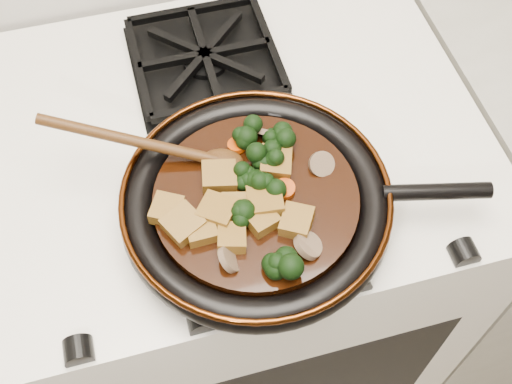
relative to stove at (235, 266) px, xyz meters
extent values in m
cube|color=white|center=(0.00, 0.00, 0.00)|extent=(0.76, 0.60, 0.90)
cylinder|color=black|center=(0.00, -0.16, 0.48)|extent=(0.32, 0.32, 0.01)
torus|color=black|center=(0.00, -0.16, 0.49)|extent=(0.35, 0.35, 0.04)
torus|color=#451E09|center=(0.00, -0.16, 0.51)|extent=(0.35, 0.35, 0.01)
cylinder|color=black|center=(0.23, -0.21, 0.51)|extent=(0.14, 0.05, 0.02)
cylinder|color=black|center=(0.00, -0.16, 0.50)|extent=(0.26, 0.26, 0.02)
cube|color=brown|center=(0.01, -0.17, 0.52)|extent=(0.05, 0.05, 0.03)
cube|color=brown|center=(0.00, -0.20, 0.52)|extent=(0.05, 0.05, 0.02)
cube|color=brown|center=(-0.10, -0.18, 0.52)|extent=(0.06, 0.06, 0.03)
cube|color=brown|center=(-0.04, -0.12, 0.52)|extent=(0.05, 0.05, 0.03)
cube|color=brown|center=(-0.11, -0.15, 0.52)|extent=(0.05, 0.05, 0.02)
cube|color=brown|center=(-0.08, -0.19, 0.52)|extent=(0.04, 0.04, 0.02)
cube|color=brown|center=(-0.03, -0.17, 0.52)|extent=(0.04, 0.04, 0.02)
cube|color=brown|center=(0.04, -0.12, 0.52)|extent=(0.05, 0.06, 0.03)
cube|color=brown|center=(-0.05, -0.17, 0.52)|extent=(0.06, 0.06, 0.03)
cube|color=brown|center=(0.04, -0.21, 0.52)|extent=(0.05, 0.06, 0.03)
cube|color=brown|center=(-0.04, -0.21, 0.52)|extent=(0.04, 0.05, 0.03)
cylinder|color=#B33804|center=(0.01, -0.18, 0.51)|extent=(0.03, 0.03, 0.03)
cylinder|color=#B33804|center=(-0.01, -0.13, 0.51)|extent=(0.03, 0.03, 0.02)
cylinder|color=#B33804|center=(0.00, -0.08, 0.51)|extent=(0.03, 0.03, 0.01)
cylinder|color=#B33804|center=(0.04, -0.16, 0.51)|extent=(0.03, 0.03, 0.01)
cylinder|color=brown|center=(0.04, -0.07, 0.52)|extent=(0.04, 0.04, 0.03)
cylinder|color=brown|center=(0.04, -0.25, 0.52)|extent=(0.04, 0.04, 0.02)
cylinder|color=brown|center=(-0.05, -0.24, 0.52)|extent=(0.03, 0.04, 0.03)
cylinder|color=brown|center=(0.04, -0.25, 0.52)|extent=(0.04, 0.04, 0.03)
cylinder|color=brown|center=(0.10, -0.14, 0.52)|extent=(0.04, 0.04, 0.03)
ellipsoid|color=#43260E|center=(-0.03, -0.10, 0.51)|extent=(0.07, 0.06, 0.02)
cylinder|color=#43260E|center=(-0.14, -0.05, 0.54)|extent=(0.02, 0.02, 0.24)
camera|label=1|loc=(-0.11, -0.58, 1.20)|focal=45.00mm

